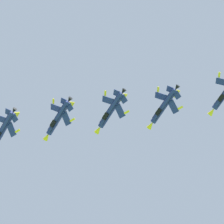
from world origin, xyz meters
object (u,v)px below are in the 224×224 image
object	(u,v)px
fighter_jet_lead	(3,129)
fighter_jet_left_wing	(58,119)
fighter_jet_right_wing	(110,111)
fighter_jet_left_outer	(163,107)

from	to	relation	value
fighter_jet_lead	fighter_jet_left_wing	distance (m)	16.64
fighter_jet_right_wing	fighter_jet_left_wing	bearing A→B (deg)	136.09
fighter_jet_right_wing	fighter_jet_left_outer	distance (m)	16.12
fighter_jet_left_wing	fighter_jet_right_wing	world-z (taller)	fighter_jet_left_wing
fighter_jet_left_wing	fighter_jet_left_outer	size ratio (longest dim) A/B	1.00
fighter_jet_lead	fighter_jet_left_outer	distance (m)	48.52
fighter_jet_left_wing	fighter_jet_right_wing	xyz separation A→B (m)	(16.30, -0.57, -2.96)
fighter_jet_left_wing	fighter_jet_lead	bearing A→B (deg)	139.51
fighter_jet_left_wing	fighter_jet_right_wing	bearing A→B (deg)	-43.91
fighter_jet_lead	fighter_jet_right_wing	xyz separation A→B (m)	(32.80, -0.17, -0.82)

